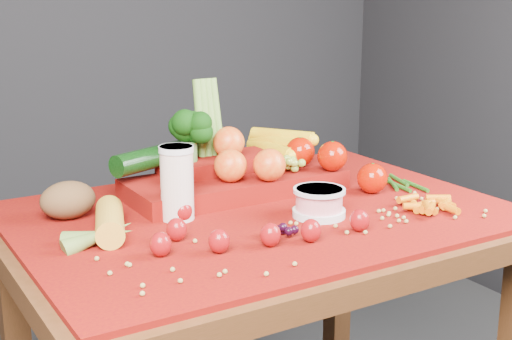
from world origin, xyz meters
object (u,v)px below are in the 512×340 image
table (261,256)px  produce_mound (241,167)px  yogurt_bowl (319,201)px  milk_glass (177,180)px

table → produce_mound: produce_mound is taller
yogurt_bowl → milk_glass: bearing=152.3°
produce_mound → yogurt_bowl: bearing=-79.5°
yogurt_bowl → table: bearing=130.8°
milk_glass → produce_mound: produce_mound is taller
milk_glass → table: bearing=-12.6°
table → produce_mound: (0.04, 0.16, 0.17)m
milk_glass → produce_mound: 0.25m
produce_mound → milk_glass: bearing=-152.2°
yogurt_bowl → produce_mound: produce_mound is taller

